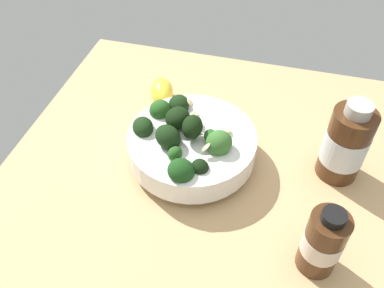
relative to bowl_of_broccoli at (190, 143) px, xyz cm
name	(u,v)px	position (x,y,z in cm)	size (l,w,h in cm)	color
ground_plane	(202,176)	(1.55, 2.61, -6.60)	(70.83, 70.83, 4.55)	tan
bowl_of_broccoli	(190,143)	(0.00, 0.00, 0.00)	(23.10, 22.93, 11.52)	white
lemon_wedge	(162,91)	(-14.98, -10.13, -2.06)	(7.51, 4.58, 4.54)	yellow
bottle_tall	(323,242)	(15.23, 23.12, 1.51)	(5.66, 5.66, 12.63)	#472814
bottle_short	(346,144)	(-3.88, 25.83, 2.65)	(7.31, 7.31, 15.66)	#472814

